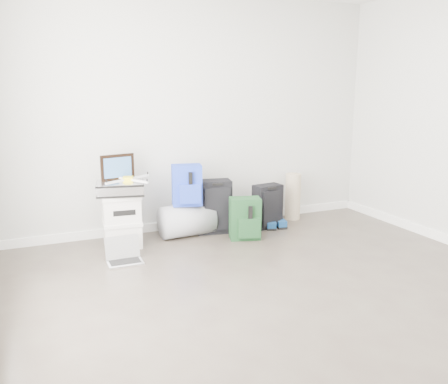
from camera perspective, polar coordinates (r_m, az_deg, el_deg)
name	(u,v)px	position (r m, az deg, el deg)	size (l,w,h in m)	color
ground	(313,313)	(3.75, 10.68, -14.12)	(5.00, 5.00, 0.00)	#3C312B
room_envelope	(322,79)	(3.37, 11.73, 13.16)	(4.52, 5.02, 2.71)	beige
boxes_stack	(122,221)	(5.13, -12.17, -3.38)	(0.42, 0.36, 0.57)	silver
briefcase	(120,188)	(5.04, -12.36, 0.44)	(0.47, 0.34, 0.14)	#B2B2B7
painting	(118,167)	(5.10, -12.68, 2.92)	(0.36, 0.10, 0.28)	black
drone	(128,179)	(5.02, -11.47, 1.52)	(0.52, 0.52, 0.05)	yellow
duffel_bag	(187,220)	(5.41, -4.49, -3.39)	(0.37, 0.37, 0.60)	gray
blue_backpack	(187,186)	(5.28, -4.46, 0.74)	(0.36, 0.30, 0.46)	#1C2FB7
large_suitcase	(214,207)	(5.49, -1.25, -1.77)	(0.43, 0.32, 0.62)	black
green_backpack	(245,219)	(5.28, 2.59, -3.30)	(0.38, 0.32, 0.47)	#12321C
carry_on	(268,206)	(5.72, 5.28, -1.72)	(0.36, 0.26, 0.52)	black
shoes	(275,223)	(5.80, 6.15, -3.76)	(0.31, 0.30, 0.09)	black
rolled_rug	(293,196)	(6.11, 8.29, -0.53)	(0.19, 0.19, 0.59)	tan
laptop	(124,256)	(4.76, -11.95, -7.52)	(0.34, 0.25, 0.24)	silver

